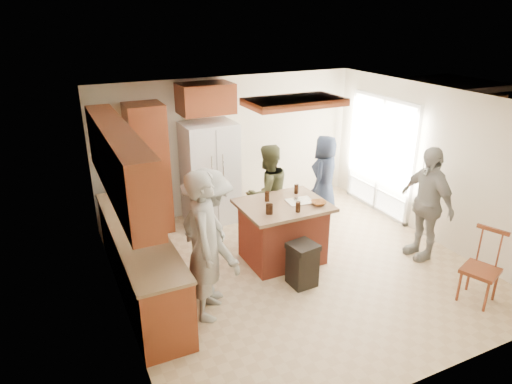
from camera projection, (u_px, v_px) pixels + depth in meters
name	position (u px, v px, depth m)	size (l,w,h in m)	color
room_shell	(437.00, 147.00, 9.63)	(8.00, 5.20, 5.00)	tan
person_front_left	(206.00, 245.00, 5.48)	(0.70, 0.51, 1.91)	gray
person_behind_left	(268.00, 193.00, 7.41)	(0.79, 0.49, 1.62)	#383B22
person_behind_right	(325.00, 175.00, 8.37)	(0.73, 0.48, 1.50)	#1B2336
person_side_right	(426.00, 203.00, 6.84)	(1.03, 0.53, 1.76)	gray
person_counter	(208.00, 236.00, 5.85)	(1.15, 0.54, 1.78)	gray
left_cabinetry	(133.00, 228.00, 5.91)	(0.64, 3.00, 2.30)	maroon
back_wall_units	(163.00, 151.00, 7.62)	(1.80, 0.60, 2.45)	maroon
refrigerator	(210.00, 173.00, 8.04)	(0.90, 0.76, 1.80)	white
kitchen_island	(283.00, 231.00, 6.87)	(1.28, 1.03, 0.93)	#973A27
island_items	(297.00, 202.00, 6.65)	(0.97, 0.68, 0.15)	silver
trash_bin	(302.00, 264.00, 6.29)	(0.41, 0.41, 0.63)	black
spindle_chair	(481.00, 270.00, 5.90)	(0.54, 0.54, 0.99)	maroon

